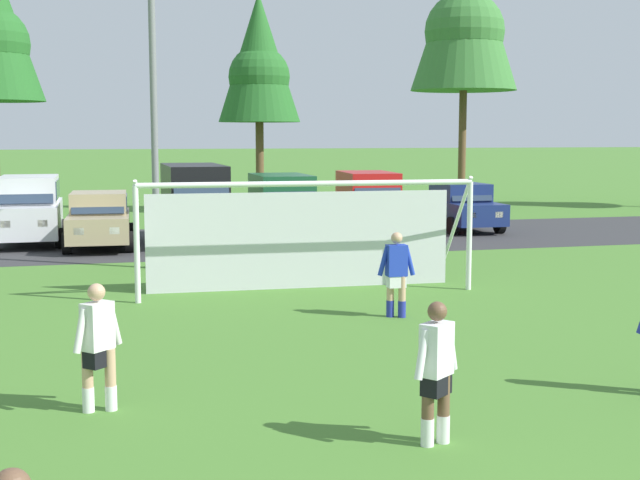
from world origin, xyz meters
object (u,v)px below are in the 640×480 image
at_px(parked_car_slot_center, 99,220).
at_px(street_lamp, 161,124).
at_px(parked_car_slot_far_right, 368,201).
at_px(parked_car_slot_center_right, 195,201).
at_px(parked_car_slot_end, 461,206).
at_px(player_striker_near, 396,275).
at_px(player_midfield_center, 436,373).
at_px(player_winger_left, 98,348).
at_px(parked_car_slot_center_left, 30,209).
at_px(soccer_goal, 303,233).
at_px(parked_car_slot_right, 282,206).

height_order(parked_car_slot_center, street_lamp, street_lamp).
xyz_separation_m(parked_car_slot_center, parked_car_slot_far_right, (9.35, 2.00, 0.24)).
distance_m(parked_car_slot_center_right, parked_car_slot_end, 9.95).
bearing_deg(player_striker_near, player_midfield_center, -105.71).
bearing_deg(street_lamp, player_striker_near, -62.52).
relative_size(player_midfield_center, parked_car_slot_end, 0.39).
height_order(player_winger_left, parked_car_slot_far_right, parked_car_slot_far_right).
distance_m(parked_car_slot_center_left, parked_car_slot_end, 15.03).
height_order(parked_car_slot_center_right, parked_car_slot_far_right, parked_car_slot_center_right).
height_order(soccer_goal, parked_car_slot_far_right, soccer_goal).
bearing_deg(player_striker_near, parked_car_slot_center_right, 101.04).
distance_m(player_winger_left, parked_car_slot_end, 22.41).
distance_m(parked_car_slot_center_left, parked_car_slot_right, 8.14).
bearing_deg(parked_car_slot_end, parked_car_slot_far_right, 177.35).
xyz_separation_m(parked_car_slot_center, parked_car_slot_center_right, (3.00, 0.60, 0.47)).
xyz_separation_m(player_winger_left, parked_car_slot_end, (12.93, 18.30, 0.05)).
bearing_deg(parked_car_slot_center_right, parked_car_slot_end, 7.11).
xyz_separation_m(player_striker_near, street_lamp, (-3.84, 7.39, 2.93)).
height_order(soccer_goal, player_midfield_center, soccer_goal).
bearing_deg(street_lamp, player_winger_left, -98.13).
relative_size(soccer_goal, parked_car_slot_far_right, 1.58).
distance_m(parked_car_slot_center_right, street_lamp, 5.92).
height_order(player_midfield_center, player_winger_left, same).
bearing_deg(soccer_goal, parked_car_slot_right, 80.88).
bearing_deg(parked_car_slot_far_right, player_midfield_center, -105.56).
distance_m(player_midfield_center, street_lamp, 14.44).
distance_m(soccer_goal, parked_car_slot_far_right, 11.76).
height_order(player_midfield_center, parked_car_slot_center_right, parked_car_slot_center_right).
relative_size(parked_car_slot_center, street_lamp, 0.59).
distance_m(soccer_goal, parked_car_slot_center_right, 9.39).
height_order(parked_car_slot_center, parked_car_slot_end, same).
xyz_separation_m(parked_car_slot_center_right, parked_car_slot_end, (9.86, 1.23, -0.47)).
bearing_deg(parked_car_slot_end, parked_car_slot_right, -171.44).
height_order(player_striker_near, player_winger_left, same).
bearing_deg(parked_car_slot_right, street_lamp, -128.54).
distance_m(player_striker_near, parked_car_slot_center, 13.20).
height_order(player_winger_left, parked_car_slot_center_right, parked_car_slot_center_right).
height_order(soccer_goal, parked_car_slot_center, soccer_goal).
relative_size(player_midfield_center, parked_car_slot_far_right, 0.35).
distance_m(player_striker_near, player_midfield_center, 6.87).
bearing_deg(parked_car_slot_far_right, player_winger_left, -117.02).
bearing_deg(soccer_goal, parked_car_slot_center_right, 98.64).
relative_size(soccer_goal, street_lamp, 1.03).
height_order(parked_car_slot_center, parked_car_slot_far_right, parked_car_slot_far_right).
bearing_deg(parked_car_slot_far_right, street_lamp, -139.39).
bearing_deg(parked_car_slot_far_right, parked_car_slot_right, -160.52).
distance_m(soccer_goal, parked_car_slot_end, 13.50).
distance_m(parked_car_slot_right, parked_car_slot_end, 7.01).
distance_m(parked_car_slot_far_right, parked_car_slot_end, 3.53).
bearing_deg(parked_car_slot_end, player_midfield_center, -114.35).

